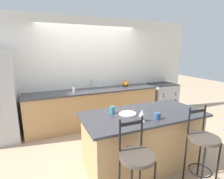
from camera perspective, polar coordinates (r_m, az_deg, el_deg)
ground_plane at (r=4.35m, az=-4.10°, el=-13.15°), size 18.00×18.00×0.00m
wall_back at (r=4.63m, az=-7.29°, el=5.87°), size 6.00×0.07×2.70m
back_counter at (r=4.51m, az=-5.81°, el=-5.80°), size 3.29×0.70×0.93m
sink_faucet at (r=4.55m, az=-6.75°, el=2.15°), size 0.02×0.13×0.22m
kitchen_island at (r=3.01m, az=9.85°, el=-15.84°), size 1.94×0.94×0.92m
oven_range at (r=5.48m, az=15.90°, el=-2.93°), size 0.75×0.67×0.92m
bar_stool_near at (r=2.20m, az=7.94°, el=-23.17°), size 0.41×0.41×1.14m
bar_stool_far at (r=2.82m, az=27.44°, el=-15.92°), size 0.41×0.41×1.14m
dinner_plate at (r=2.76m, az=5.10°, el=-7.80°), size 0.28×0.28×0.02m
wine_glass at (r=2.47m, az=9.79°, el=-7.61°), size 0.08×0.08×0.17m
coffee_mug at (r=2.63m, az=14.49°, el=-8.31°), size 0.12×0.08×0.09m
tumbler_cup at (r=2.76m, az=0.12°, el=-6.68°), size 0.08×0.08×0.11m
pumpkin_decoration at (r=4.78m, az=4.42°, el=1.90°), size 0.18×0.18×0.16m
soap_bottle at (r=4.13m, az=-12.33°, el=0.00°), size 0.06×0.06×0.19m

